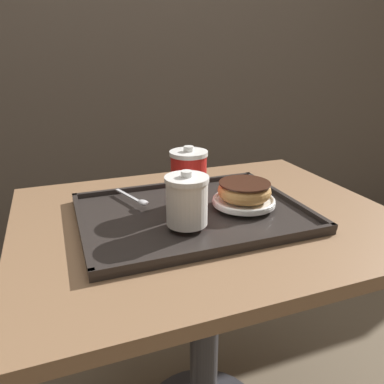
{
  "coord_description": "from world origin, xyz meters",
  "views": [
    {
      "loc": [
        -0.32,
        -0.77,
        1.1
      ],
      "look_at": [
        -0.04,
        -0.0,
        0.78
      ],
      "focal_mm": 35.0,
      "sensor_mm": 36.0,
      "label": 1
    }
  ],
  "objects_px": {
    "coffee_cup_front": "(187,200)",
    "coffee_cup_rear": "(189,177)",
    "donut_chocolate_glazed": "(244,190)",
    "spoon": "(138,200)"
  },
  "relations": [
    {
      "from": "coffee_cup_front",
      "to": "coffee_cup_rear",
      "type": "bearing_deg",
      "value": 68.04
    },
    {
      "from": "coffee_cup_rear",
      "to": "donut_chocolate_glazed",
      "type": "distance_m",
      "value": 0.14
    },
    {
      "from": "donut_chocolate_glazed",
      "to": "coffee_cup_front",
      "type": "bearing_deg",
      "value": -161.16
    },
    {
      "from": "donut_chocolate_glazed",
      "to": "spoon",
      "type": "bearing_deg",
      "value": 157.54
    },
    {
      "from": "coffee_cup_rear",
      "to": "spoon",
      "type": "distance_m",
      "value": 0.14
    },
    {
      "from": "donut_chocolate_glazed",
      "to": "spoon",
      "type": "distance_m",
      "value": 0.26
    },
    {
      "from": "coffee_cup_front",
      "to": "spoon",
      "type": "xyz_separation_m",
      "value": [
        -0.07,
        0.16,
        -0.05
      ]
    },
    {
      "from": "donut_chocolate_glazed",
      "to": "spoon",
      "type": "relative_size",
      "value": 0.9
    },
    {
      "from": "coffee_cup_rear",
      "to": "coffee_cup_front",
      "type": "bearing_deg",
      "value": -111.96
    },
    {
      "from": "donut_chocolate_glazed",
      "to": "spoon",
      "type": "height_order",
      "value": "donut_chocolate_glazed"
    }
  ]
}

